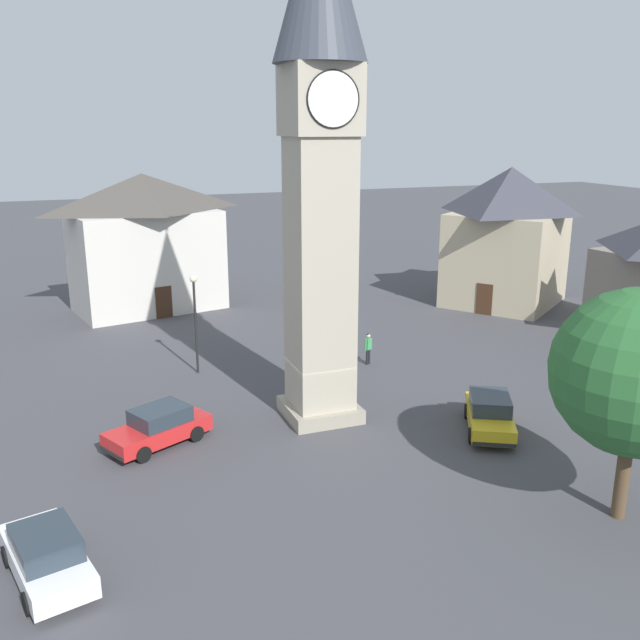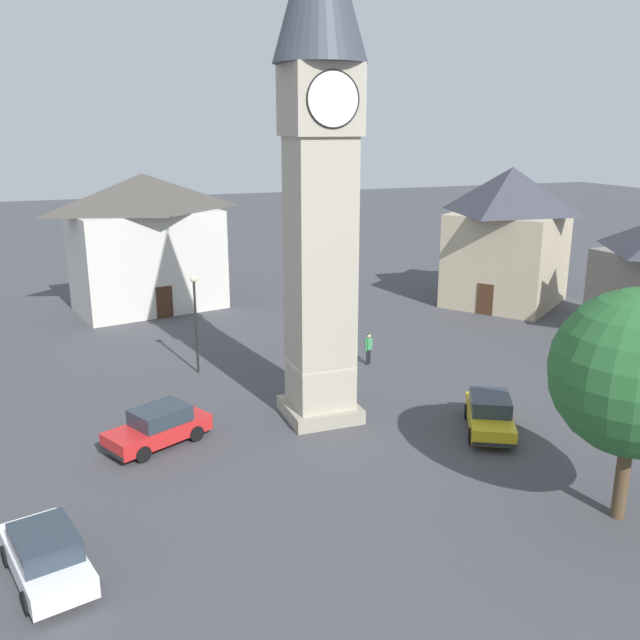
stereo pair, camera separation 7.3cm
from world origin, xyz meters
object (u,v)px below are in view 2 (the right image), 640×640
at_px(car_red_corner, 490,414).
at_px(pedestrian, 369,346).
at_px(building_shop_left, 147,241).
at_px(lamp_post, 195,308).
at_px(car_silver_kerb, 158,427).
at_px(car_blue_kerb, 46,555).
at_px(clock_tower, 320,125).
at_px(building_corner_back, 508,235).
at_px(tree, 636,373).

distance_m(car_red_corner, pedestrian, 9.40).
relative_size(building_shop_left, lamp_post, 2.13).
xyz_separation_m(car_red_corner, pedestrian, (-1.25, 9.31, 0.25)).
bearing_deg(car_silver_kerb, pedestrian, 26.36).
bearing_deg(car_blue_kerb, car_red_corner, 12.94).
distance_m(building_shop_left, lamp_post, 13.93).
bearing_deg(clock_tower, lamp_post, 118.21).
xyz_separation_m(pedestrian, lamp_post, (-8.69, 1.90, 2.39)).
bearing_deg(car_blue_kerb, pedestrian, 39.95).
relative_size(car_silver_kerb, car_red_corner, 1.00).
distance_m(car_blue_kerb, lamp_post, 16.91).
relative_size(pedestrian, building_shop_left, 0.16).
relative_size(car_red_corner, building_corner_back, 0.42).
bearing_deg(tree, car_silver_kerb, 141.46).
xyz_separation_m(building_corner_back, lamp_post, (-23.12, -6.68, -1.45)).
bearing_deg(building_shop_left, lamp_post, -87.39).
xyz_separation_m(car_silver_kerb, car_red_corner, (12.96, -3.51, 0.00)).
distance_m(clock_tower, pedestrian, 13.32).
distance_m(clock_tower, building_corner_back, 24.87).
distance_m(pedestrian, tree, 16.83).
bearing_deg(car_silver_kerb, building_shop_left, 83.68).
height_order(car_blue_kerb, car_red_corner, same).
height_order(clock_tower, tree, clock_tower).
bearing_deg(car_blue_kerb, building_shop_left, 77.41).
distance_m(clock_tower, car_red_corner, 13.49).
height_order(tree, building_shop_left, building_shop_left).
distance_m(car_blue_kerb, car_red_corner, 17.49).
bearing_deg(lamp_post, pedestrian, -12.31).
bearing_deg(car_silver_kerb, car_red_corner, -15.15).
xyz_separation_m(tree, lamp_post, (-10.16, 18.19, -1.54)).
xyz_separation_m(car_silver_kerb, building_corner_back, (26.14, 14.38, 4.09)).
distance_m(car_blue_kerb, building_shop_left, 29.94).
distance_m(building_corner_back, lamp_post, 24.11).
height_order(building_shop_left, lamp_post, building_shop_left).
xyz_separation_m(car_silver_kerb, lamp_post, (3.02, 7.70, 2.64)).
height_order(building_shop_left, building_corner_back, building_corner_back).
height_order(clock_tower, pedestrian, clock_tower).
relative_size(pedestrian, tree, 0.22).
bearing_deg(car_silver_kerb, tree, -38.54).
bearing_deg(car_silver_kerb, lamp_post, 68.58).
relative_size(clock_tower, building_corner_back, 1.96).
height_order(car_blue_kerb, building_corner_back, building_corner_back).
xyz_separation_m(tree, building_corner_back, (12.96, 24.87, -0.10)).
bearing_deg(pedestrian, lamp_post, 167.69).
xyz_separation_m(pedestrian, building_shop_left, (-9.32, 15.75, 3.66)).
bearing_deg(building_corner_back, car_silver_kerb, -151.19).
xyz_separation_m(car_red_corner, lamp_post, (-9.94, 11.21, 2.64)).
distance_m(car_red_corner, building_shop_left, 27.48).
height_order(pedestrian, building_shop_left, building_shop_left).
relative_size(car_blue_kerb, lamp_post, 0.87).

